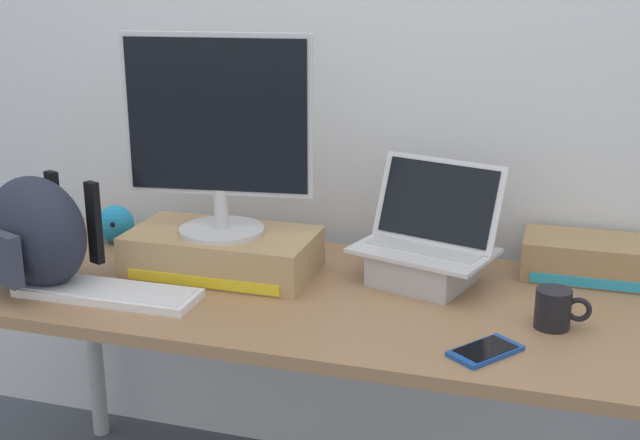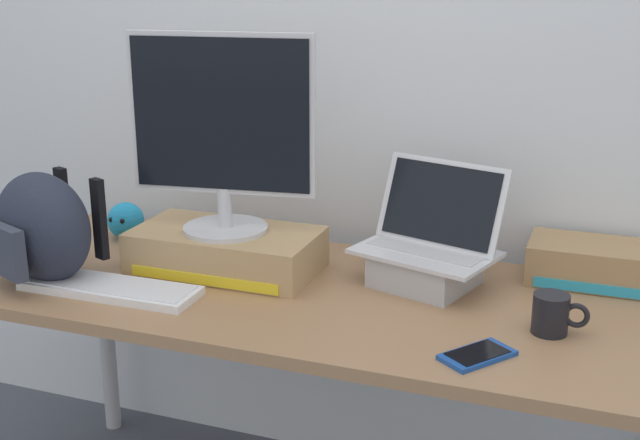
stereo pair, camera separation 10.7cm
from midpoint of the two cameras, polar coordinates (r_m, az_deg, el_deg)
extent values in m
cube|color=silver|center=(2.33, 5.37, 12.71)|extent=(7.00, 0.10, 2.60)
cube|color=#99704C|center=(2.04, 1.51, -5.26)|extent=(1.81, 0.71, 0.03)
cylinder|color=#B2B2B7|center=(2.78, -13.31, -7.42)|extent=(0.05, 0.05, 0.69)
cube|color=tan|center=(2.16, -5.00, -2.07)|extent=(0.47, 0.26, 0.11)
cube|color=yellow|center=(2.06, -6.52, -4.09)|extent=(0.40, 0.00, 0.03)
cylinder|color=silver|center=(2.14, -5.05, -0.58)|extent=(0.22, 0.22, 0.01)
cylinder|color=silver|center=(2.12, -5.09, 0.87)|extent=(0.04, 0.04, 0.10)
cube|color=silver|center=(2.07, -5.26, 7.19)|extent=(0.47, 0.08, 0.40)
cube|color=black|center=(2.06, -5.35, 7.14)|extent=(0.44, 0.07, 0.37)
cube|color=#ADADB2|center=(2.08, 8.63, -3.39)|extent=(0.27, 0.25, 0.08)
cube|color=silver|center=(2.06, 8.69, -2.23)|extent=(0.38, 0.30, 0.01)
cube|color=#B7B7BC|center=(2.07, 8.91, -1.93)|extent=(0.31, 0.20, 0.00)
cube|color=silver|center=(2.09, 9.75, 1.09)|extent=(0.34, 0.17, 0.21)
cube|color=black|center=(2.08, 9.70, 1.10)|extent=(0.30, 0.15, 0.18)
cube|color=white|center=(2.07, -12.69, -4.59)|extent=(0.44, 0.14, 0.02)
cube|color=silver|center=(2.06, -12.71, -4.29)|extent=(0.42, 0.12, 0.00)
ellipsoid|color=#232838|center=(2.15, -17.05, -0.50)|extent=(0.35, 0.29, 0.28)
cube|color=#333847|center=(2.11, -19.57, -1.89)|extent=(0.18, 0.10, 0.12)
cube|color=black|center=(2.27, -15.84, 0.89)|extent=(0.04, 0.03, 0.21)
cube|color=black|center=(2.13, -13.44, 0.05)|extent=(0.04, 0.03, 0.21)
cylinder|color=black|center=(1.88, 17.05, -6.16)|extent=(0.08, 0.08, 0.09)
torus|color=black|center=(1.87, 18.69, -6.21)|extent=(0.06, 0.01, 0.06)
cube|color=#19479E|center=(1.74, 12.45, -9.02)|extent=(0.15, 0.17, 0.01)
cube|color=black|center=(1.74, 12.46, -8.85)|extent=(0.13, 0.14, 0.00)
sphere|color=#2393CC|center=(2.45, -11.90, -0.04)|extent=(0.11, 0.11, 0.11)
sphere|color=black|center=(2.42, -12.85, 0.01)|extent=(0.01, 0.01, 0.01)
sphere|color=black|center=(2.40, -12.11, -0.08)|extent=(0.01, 0.01, 0.01)
cube|color=#9E7A51|center=(2.19, 19.58, -2.81)|extent=(0.32, 0.18, 0.10)
cube|color=#2899BC|center=(2.12, 19.43, -4.45)|extent=(0.27, 0.00, 0.02)
camera|label=1|loc=(0.05, -88.44, 0.49)|focal=46.89mm
camera|label=2|loc=(0.05, 91.56, -0.49)|focal=46.89mm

